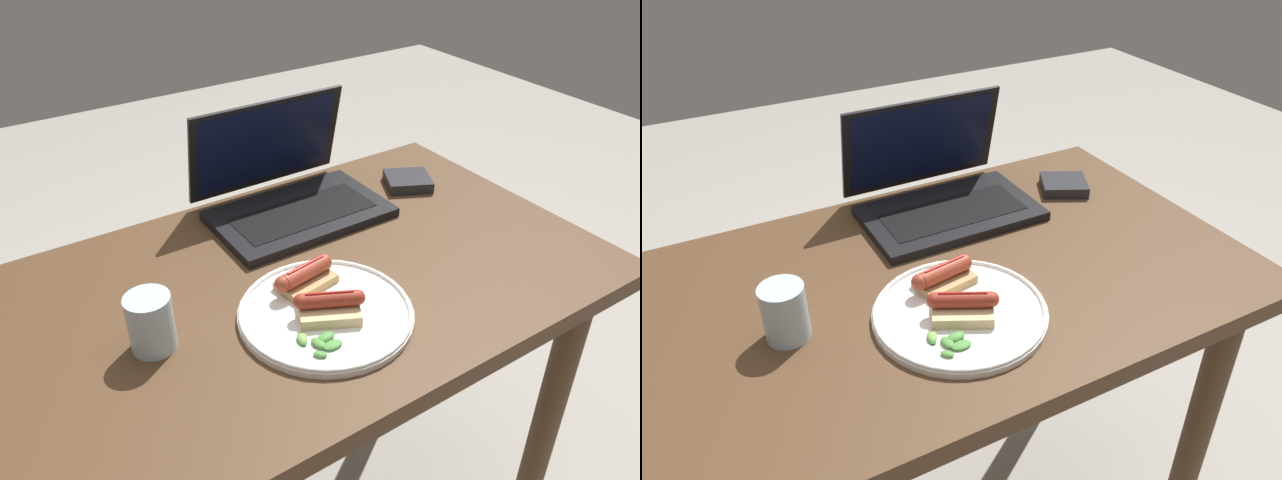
% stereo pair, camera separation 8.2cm
% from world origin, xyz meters
% --- Properties ---
extents(desk, '(1.10, 0.65, 0.73)m').
position_xyz_m(desk, '(0.00, 0.00, 0.62)').
color(desk, '#4C331E').
rests_on(desk, ground_plane).
extents(laptop, '(0.34, 0.25, 0.21)m').
position_xyz_m(laptop, '(0.12, 0.20, 0.77)').
color(laptop, black).
rests_on(laptop, desk).
extents(plate, '(0.28, 0.28, 0.02)m').
position_xyz_m(plate, '(-0.01, -0.11, 0.74)').
color(plate, white).
rests_on(plate, desk).
extents(sausage_toast_left, '(0.11, 0.10, 0.05)m').
position_xyz_m(sausage_toast_left, '(-0.01, -0.12, 0.76)').
color(sausage_toast_left, '#D6B784').
rests_on(sausage_toast_left, plate).
extents(sausage_toast_middle, '(0.12, 0.07, 0.04)m').
position_xyz_m(sausage_toast_middle, '(-0.00, -0.04, 0.76)').
color(sausage_toast_middle, tan).
rests_on(sausage_toast_middle, plate).
extents(salad_pile, '(0.06, 0.07, 0.01)m').
position_xyz_m(salad_pile, '(-0.06, -0.17, 0.74)').
color(salad_pile, '#709E4C').
rests_on(salad_pile, plate).
extents(drinking_glass, '(0.07, 0.07, 0.09)m').
position_xyz_m(drinking_glass, '(-0.26, -0.03, 0.77)').
color(drinking_glass, silver).
rests_on(drinking_glass, desk).
extents(external_drive, '(0.12, 0.12, 0.02)m').
position_xyz_m(external_drive, '(0.39, 0.16, 0.74)').
color(external_drive, '#232328').
rests_on(external_drive, desk).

